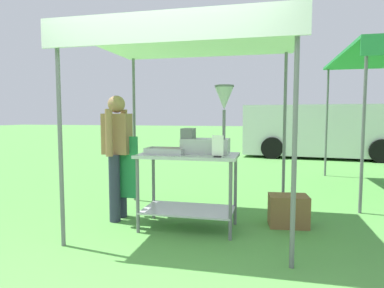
{
  "coord_description": "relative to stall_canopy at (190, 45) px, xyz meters",
  "views": [
    {
      "loc": [
        1.03,
        -2.5,
        1.35
      ],
      "look_at": [
        0.11,
        1.53,
        1.0
      ],
      "focal_mm": 31.35,
      "sensor_mm": 36.0,
      "label": 1
    }
  ],
  "objects": [
    {
      "name": "ground_plane",
      "position": [
        -0.11,
        4.57,
        -2.19
      ],
      "size": [
        70.0,
        70.0,
        0.0
      ],
      "primitive_type": "plane",
      "color": "#519342"
    },
    {
      "name": "stall_canopy",
      "position": [
        0.0,
        0.0,
        0.0
      ],
      "size": [
        2.49,
        2.14,
        2.29
      ],
      "color": "slate",
      "rests_on": "ground"
    },
    {
      "name": "donut_cart",
      "position": [
        0.0,
        -0.1,
        -1.55
      ],
      "size": [
        1.17,
        0.65,
        0.9
      ],
      "color": "#B7B7BC",
      "rests_on": "ground"
    },
    {
      "name": "donut_tray",
      "position": [
        -0.26,
        -0.15,
        -1.27
      ],
      "size": [
        0.45,
        0.27,
        0.07
      ],
      "color": "#B7B7BC",
      "rests_on": "donut_cart"
    },
    {
      "name": "donut_fryer",
      "position": [
        0.24,
        -0.03,
        -1.02
      ],
      "size": [
        0.61,
        0.28,
        0.8
      ],
      "color": "#B7B7BC",
      "rests_on": "donut_cart"
    },
    {
      "name": "menu_sign",
      "position": [
        0.39,
        -0.33,
        -1.19
      ],
      "size": [
        0.13,
        0.05,
        0.24
      ],
      "color": "black",
      "rests_on": "donut_cart"
    },
    {
      "name": "vendor",
      "position": [
        -0.97,
        0.05,
        -1.29
      ],
      "size": [
        0.45,
        0.53,
        1.61
      ],
      "color": "#2D3347",
      "rests_on": "ground"
    },
    {
      "name": "supply_crate",
      "position": [
        1.18,
        0.25,
        -2.0
      ],
      "size": [
        0.5,
        0.36,
        0.38
      ],
      "color": "brown",
      "rests_on": "ground"
    },
    {
      "name": "van_white",
      "position": [
        2.64,
        7.68,
        -1.31
      ],
      "size": [
        5.09,
        2.43,
        1.69
      ],
      "color": "white",
      "rests_on": "ground"
    }
  ]
}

